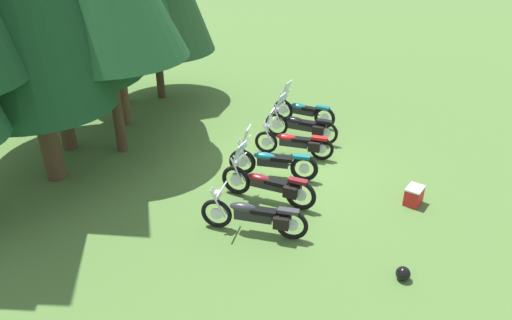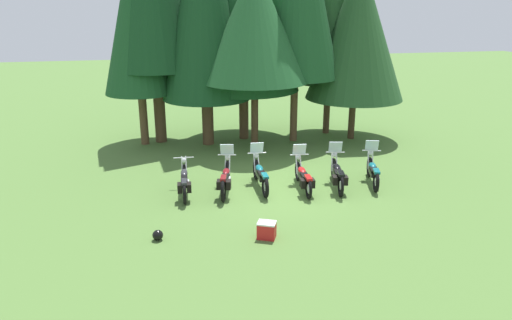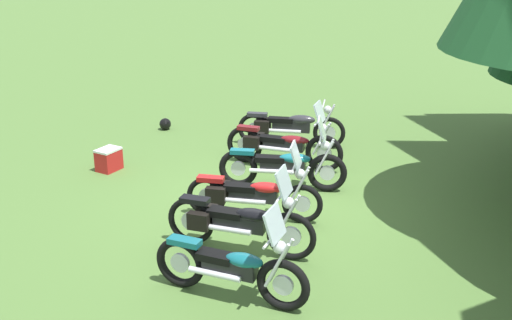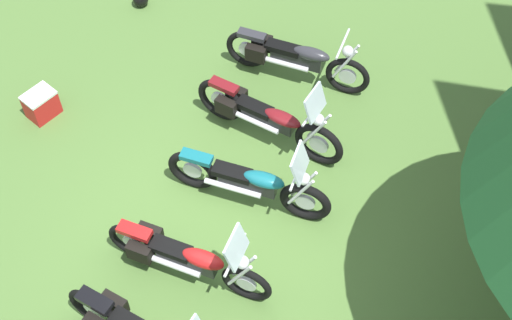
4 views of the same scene
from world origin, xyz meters
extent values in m
plane|color=#4C7033|center=(0.00, 0.00, 0.00)|extent=(80.00, 80.00, 0.00)
torus|color=black|center=(-3.03, 1.06, 0.35)|extent=(0.14, 0.70, 0.70)
cylinder|color=silver|center=(-3.03, 1.06, 0.35)|extent=(0.07, 0.27, 0.27)
torus|color=black|center=(-3.15, -0.59, 0.35)|extent=(0.14, 0.70, 0.70)
cylinder|color=silver|center=(-3.15, -0.59, 0.35)|extent=(0.07, 0.27, 0.27)
cube|color=black|center=(-3.09, 0.23, 0.46)|extent=(0.23, 0.83, 0.25)
ellipsoid|color=#2D2D33|center=(-3.07, 0.46, 0.62)|extent=(0.26, 0.59, 0.20)
cube|color=black|center=(-3.11, 0.01, 0.59)|extent=(0.24, 0.56, 0.10)
cube|color=#2D2D33|center=(-3.14, -0.51, 0.68)|extent=(0.19, 0.45, 0.08)
cylinder|color=silver|center=(-3.10, 1.00, 0.65)|extent=(0.07, 0.34, 0.65)
cylinder|color=silver|center=(-2.97, 0.99, 0.65)|extent=(0.07, 0.34, 0.65)
cylinder|color=silver|center=(-3.04, 0.92, 0.98)|extent=(0.66, 0.08, 0.04)
sphere|color=silver|center=(-3.04, 1.01, 0.86)|extent=(0.18, 0.18, 0.17)
cylinder|color=silver|center=(-2.99, 0.04, 0.37)|extent=(0.14, 0.82, 0.08)
cube|color=black|center=(-3.27, -0.38, 0.45)|extent=(0.16, 0.33, 0.26)
cube|color=black|center=(-3.00, -0.40, 0.45)|extent=(0.16, 0.33, 0.26)
torus|color=black|center=(-1.59, 0.95, 0.38)|extent=(0.28, 0.76, 0.76)
cylinder|color=silver|center=(-1.59, 0.95, 0.38)|extent=(0.12, 0.30, 0.29)
torus|color=black|center=(-1.98, -0.65, 0.38)|extent=(0.28, 0.76, 0.76)
cylinder|color=silver|center=(-1.98, -0.65, 0.38)|extent=(0.12, 0.30, 0.29)
cube|color=black|center=(-1.79, 0.15, 0.47)|extent=(0.37, 0.84, 0.20)
ellipsoid|color=maroon|center=(-1.74, 0.37, 0.59)|extent=(0.36, 0.62, 0.16)
cube|color=black|center=(-1.84, -0.07, 0.56)|extent=(0.33, 0.58, 0.10)
cube|color=maroon|center=(-1.96, -0.57, 0.73)|extent=(0.27, 0.47, 0.08)
cylinder|color=silver|center=(-1.67, 0.91, 0.68)|extent=(0.12, 0.34, 0.65)
cylinder|color=silver|center=(-1.54, 0.88, 0.68)|extent=(0.12, 0.34, 0.65)
cylinder|color=silver|center=(-1.63, 0.82, 1.01)|extent=(0.60, 0.18, 0.04)
sphere|color=silver|center=(-1.61, 0.91, 0.89)|extent=(0.21, 0.21, 0.17)
cylinder|color=silver|center=(-1.72, -0.05, 0.40)|extent=(0.27, 0.81, 0.08)
cube|color=silver|center=(-1.62, 0.84, 1.19)|extent=(0.46, 0.25, 0.39)
cube|color=black|center=(-2.08, -0.42, 0.48)|extent=(0.21, 0.34, 0.26)
cube|color=black|center=(-1.80, -0.49, 0.48)|extent=(0.21, 0.34, 0.26)
torus|color=black|center=(-0.60, 1.01, 0.36)|extent=(0.14, 0.72, 0.72)
cylinder|color=silver|center=(-0.60, 1.01, 0.36)|extent=(0.06, 0.27, 0.27)
torus|color=black|center=(-0.66, -0.61, 0.36)|extent=(0.14, 0.72, 0.72)
cylinder|color=silver|center=(-0.66, -0.61, 0.36)|extent=(0.06, 0.27, 0.27)
cube|color=black|center=(-0.63, 0.20, 0.46)|extent=(0.22, 0.81, 0.23)
ellipsoid|color=#14606B|center=(-0.63, 0.42, 0.60)|extent=(0.25, 0.58, 0.18)
cube|color=black|center=(-0.64, -0.02, 0.57)|extent=(0.24, 0.54, 0.10)
cube|color=#14606B|center=(-0.66, -0.53, 0.69)|extent=(0.19, 0.45, 0.08)
cylinder|color=silver|center=(-0.68, 0.96, 0.66)|extent=(0.06, 0.34, 0.65)
cylinder|color=silver|center=(-0.54, 0.95, 0.66)|extent=(0.06, 0.34, 0.65)
cylinder|color=silver|center=(-0.61, 0.87, 0.99)|extent=(0.63, 0.06, 0.04)
sphere|color=silver|center=(-0.61, 0.96, 0.87)|extent=(0.18, 0.18, 0.17)
cylinder|color=silver|center=(-0.52, 0.02, 0.38)|extent=(0.11, 0.81, 0.08)
cube|color=silver|center=(-0.61, 0.89, 1.17)|extent=(0.45, 0.17, 0.39)
torus|color=black|center=(0.76, 0.62, 0.33)|extent=(0.15, 0.67, 0.67)
cylinder|color=silver|center=(0.76, 0.62, 0.33)|extent=(0.07, 0.26, 0.26)
torus|color=black|center=(0.62, -0.97, 0.33)|extent=(0.15, 0.67, 0.67)
cylinder|color=silver|center=(0.62, -0.97, 0.33)|extent=(0.07, 0.26, 0.26)
cube|color=black|center=(0.69, -0.18, 0.43)|extent=(0.26, 0.80, 0.22)
ellipsoid|color=#B21919|center=(0.71, 0.04, 0.57)|extent=(0.29, 0.58, 0.17)
cube|color=black|center=(0.67, -0.40, 0.54)|extent=(0.27, 0.54, 0.10)
cube|color=#B21919|center=(0.63, -0.89, 0.65)|extent=(0.21, 0.45, 0.08)
cylinder|color=silver|center=(0.69, 0.56, 0.63)|extent=(0.07, 0.34, 0.65)
cylinder|color=silver|center=(0.83, 0.55, 0.63)|extent=(0.07, 0.34, 0.65)
cylinder|color=silver|center=(0.75, 0.48, 0.97)|extent=(0.63, 0.09, 0.04)
sphere|color=silver|center=(0.76, 0.57, 0.85)|extent=(0.18, 0.18, 0.17)
cylinder|color=silver|center=(0.79, -0.36, 0.35)|extent=(0.15, 0.79, 0.08)
cube|color=silver|center=(0.75, 0.50, 1.15)|extent=(0.45, 0.19, 0.39)
cube|color=black|center=(0.49, -0.76, 0.43)|extent=(0.17, 0.33, 0.26)
cube|color=black|center=(0.79, -0.79, 0.43)|extent=(0.17, 0.33, 0.26)
torus|color=black|center=(2.00, 0.50, 0.37)|extent=(0.25, 0.74, 0.74)
cylinder|color=silver|center=(2.00, 0.50, 0.37)|extent=(0.11, 0.30, 0.29)
torus|color=black|center=(1.65, -1.03, 0.37)|extent=(0.25, 0.74, 0.74)
cylinder|color=silver|center=(1.65, -1.03, 0.37)|extent=(0.11, 0.30, 0.29)
cube|color=black|center=(1.83, -0.26, 0.48)|extent=(0.38, 0.80, 0.24)
ellipsoid|color=black|center=(1.88, -0.05, 0.62)|extent=(0.38, 0.60, 0.18)
cube|color=black|center=(1.78, -0.47, 0.59)|extent=(0.35, 0.56, 0.10)
cube|color=black|center=(1.67, -0.95, 0.73)|extent=(0.28, 0.47, 0.08)
cylinder|color=silver|center=(1.91, 0.46, 0.67)|extent=(0.12, 0.34, 0.65)
cylinder|color=silver|center=(2.07, 0.43, 0.67)|extent=(0.12, 0.34, 0.65)
cylinder|color=silver|center=(1.97, 0.37, 1.01)|extent=(0.62, 0.18, 0.04)
sphere|color=silver|center=(1.99, 0.45, 0.89)|extent=(0.20, 0.20, 0.17)
cylinder|color=silver|center=(1.92, -0.46, 0.39)|extent=(0.25, 0.77, 0.08)
cube|color=silver|center=(1.98, 0.38, 1.19)|extent=(0.46, 0.25, 0.39)
cube|color=black|center=(1.54, -0.79, 0.47)|extent=(0.21, 0.34, 0.26)
cube|color=black|center=(1.86, -0.87, 0.47)|extent=(0.21, 0.34, 0.26)
torus|color=black|center=(3.31, 0.47, 0.35)|extent=(0.31, 0.71, 0.71)
cylinder|color=silver|center=(3.31, 0.47, 0.35)|extent=(0.13, 0.27, 0.27)
torus|color=black|center=(2.89, -0.92, 0.35)|extent=(0.31, 0.71, 0.71)
cylinder|color=silver|center=(2.89, -0.92, 0.35)|extent=(0.13, 0.27, 0.27)
cube|color=black|center=(3.10, -0.23, 0.45)|extent=(0.40, 0.75, 0.22)
ellipsoid|color=#14606B|center=(3.16, -0.03, 0.59)|extent=(0.38, 0.56, 0.17)
cube|color=black|center=(3.04, -0.42, 0.56)|extent=(0.36, 0.53, 0.10)
cube|color=#14606B|center=(2.91, -0.84, 0.68)|extent=(0.30, 0.47, 0.08)
cylinder|color=silver|center=(3.22, 0.44, 0.65)|extent=(0.14, 0.33, 0.65)
cylinder|color=silver|center=(3.37, 0.39, 0.65)|extent=(0.14, 0.33, 0.65)
cylinder|color=silver|center=(3.27, 0.34, 0.99)|extent=(0.61, 0.21, 0.04)
sphere|color=silver|center=(3.30, 0.42, 0.87)|extent=(0.21, 0.21, 0.17)
cylinder|color=silver|center=(3.17, -0.41, 0.37)|extent=(0.29, 0.71, 0.08)
cube|color=silver|center=(3.28, 0.36, 1.17)|extent=(0.47, 0.27, 0.39)
cube|color=red|center=(-1.25, -3.26, 0.20)|extent=(0.56, 0.50, 0.40)
cube|color=silver|center=(-1.25, -3.26, 0.42)|extent=(0.57, 0.51, 0.04)
sphere|color=black|center=(-3.99, -2.79, 0.14)|extent=(0.27, 0.27, 0.27)
camera|label=1|loc=(-11.03, -1.34, 5.98)|focal=32.43mm
camera|label=2|loc=(-3.86, -14.06, 5.76)|focal=33.60mm
camera|label=3|loc=(10.28, 0.86, 4.55)|focal=45.22mm
camera|label=4|loc=(4.62, 1.90, 8.32)|focal=50.05mm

